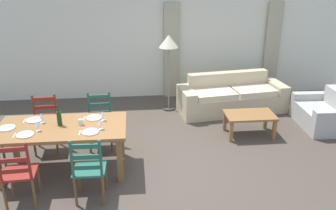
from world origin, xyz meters
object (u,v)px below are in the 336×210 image
Objects in this scene: dining_chair_far_left at (46,124)px; dining_table at (62,132)px; wine_glass_near_left at (37,124)px; dining_chair_near_right at (89,169)px; dining_chair_far_right at (100,121)px; wine_glass_far_right at (103,114)px; coffee_cup_primary at (81,122)px; couch at (231,97)px; armchair_upholstered at (325,114)px; wine_glass_near_right at (101,122)px; coffee_table at (250,117)px; wine_bottle at (59,118)px; dining_chair_near_left at (18,173)px; standing_lamp at (169,46)px; wine_glass_far_left at (41,116)px.

dining_table is at bearing -59.82° from dining_chair_far_left.
dining_chair_near_right is at bearing -40.79° from wine_glass_near_left.
dining_chair_near_right is 5.96× the size of wine_glass_near_left.
dining_chair_far_right is 0.72m from wine_glass_far_right.
dining_chair_far_left reaches higher than dining_table.
dining_chair_far_right is 0.82m from coffee_cup_primary.
couch is (2.88, 2.11, -0.50)m from coffee_cup_primary.
dining_chair_far_left reaches higher than armchair_upholstered.
wine_glass_near_right is 1.00× the size of wine_glass_far_right.
dining_chair_far_right is 0.41× the size of couch.
couch is at bearing 91.23° from coffee_table.
wine_bottle is (-0.51, -0.71, 0.39)m from dining_chair_far_right.
coffee_cup_primary is 3.07m from coffee_table.
dining_chair_far_right is at bearing 89.32° from dining_chair_near_right.
wine_glass_near_right is at bearing -1.88° from wine_glass_near_left.
dining_chair_near_right is 1.04m from wine_bottle.
dining_chair_near_right is (0.89, -0.00, 0.00)m from dining_chair_near_left.
wine_bottle is 0.19× the size of standing_lamp.
wine_glass_far_right is at bearing -0.20° from wine_glass_far_left.
dining_chair_near_left is 0.59× the size of standing_lamp.
dining_chair_near_left is at bearing -159.40° from armchair_upholstered.
dining_table reaches higher than armchair_upholstered.
armchair_upholstered is (4.31, 0.42, -0.23)m from dining_chair_far_right.
wine_bottle is 0.32m from wine_glass_near_left.
dining_table is 0.80× the size of couch.
wine_bottle is 0.31m from wine_glass_far_left.
wine_glass_far_left is 0.91m from wine_glass_far_right.
wine_glass_far_right is at bearing -79.23° from dining_chair_far_right.
wine_bottle is at bearing -164.57° from coffee_table.
armchair_upholstered is at bearing 13.79° from dining_table.
dining_chair_near_right reaches higher than coffee_cup_primary.
wine_glass_far_left is at bearing -167.53° from coffee_table.
dining_table is 1.16× the size of standing_lamp.
standing_lamp is (2.24, 1.60, 0.93)m from dining_chair_far_left.
armchair_upholstered is at bearing 14.35° from wine_glass_near_left.
standing_lamp is at bearing 49.15° from wine_glass_near_left.
dining_table is at bearing 61.43° from dining_chair_near_left.
standing_lamp reaches higher than dining_chair_far_right.
dining_table is 3.05m from standing_lamp.
wine_glass_far_right reaches higher than couch.
dining_chair_far_left reaches higher than wine_glass_near_left.
wine_glass_far_left is (-0.31, 0.15, 0.20)m from dining_table.
coffee_table is (3.49, 1.05, -0.51)m from wine_glass_near_left.
coffee_table is 2.22m from standing_lamp.
wine_glass_near_right reaches higher than couch.
coffee_table is at bearing 32.21° from dining_chair_near_right.
armchair_upholstered is (4.81, 1.14, -0.62)m from wine_bottle.
wine_glass_near_left is 0.07× the size of couch.
dining_chair_far_left is 5.96× the size of wine_glass_far_left.
dining_chair_near_left reaches higher than dining_table.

